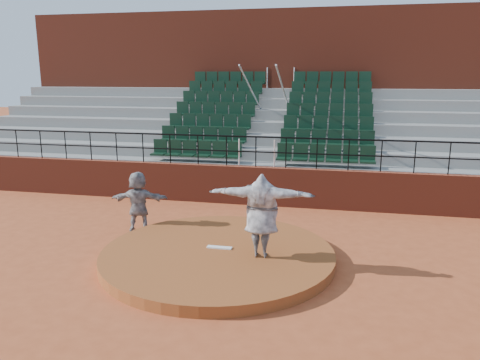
% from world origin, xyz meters
% --- Properties ---
extents(ground, '(90.00, 90.00, 0.00)m').
position_xyz_m(ground, '(0.00, 0.00, 0.00)').
color(ground, '#AF4D27').
rests_on(ground, ground).
extents(pitchers_mound, '(5.50, 5.50, 0.25)m').
position_xyz_m(pitchers_mound, '(0.00, 0.00, 0.12)').
color(pitchers_mound, brown).
rests_on(pitchers_mound, ground).
extents(pitching_rubber, '(0.60, 0.15, 0.03)m').
position_xyz_m(pitching_rubber, '(0.00, 0.15, 0.27)').
color(pitching_rubber, white).
rests_on(pitching_rubber, pitchers_mound).
extents(boundary_wall, '(24.00, 0.30, 1.30)m').
position_xyz_m(boundary_wall, '(0.00, 5.00, 0.65)').
color(boundary_wall, maroon).
rests_on(boundary_wall, ground).
extents(wall_railing, '(24.04, 0.05, 1.03)m').
position_xyz_m(wall_railing, '(0.00, 5.00, 2.03)').
color(wall_railing, black).
rests_on(wall_railing, boundary_wall).
extents(seating_deck, '(24.00, 5.97, 4.63)m').
position_xyz_m(seating_deck, '(0.00, 8.65, 1.44)').
color(seating_deck, gray).
rests_on(seating_deck, ground).
extents(press_box_facade, '(24.00, 3.00, 7.10)m').
position_xyz_m(press_box_facade, '(0.00, 12.60, 3.55)').
color(press_box_facade, maroon).
rests_on(press_box_facade, ground).
extents(pitcher, '(2.37, 0.66, 1.93)m').
position_xyz_m(pitcher, '(1.05, -0.11, 1.21)').
color(pitcher, black).
rests_on(pitcher, pitchers_mound).
extents(fielder, '(1.64, 0.79, 1.70)m').
position_xyz_m(fielder, '(-2.71, 1.64, 0.85)').
color(fielder, black).
rests_on(fielder, ground).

